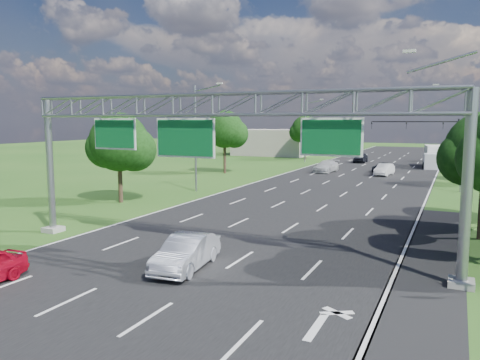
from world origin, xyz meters
The scene contains 19 objects.
ground centered at (0.00, 30.00, 0.00)m, with size 220.00×220.00×0.00m, color #255018.
road centered at (0.00, 30.00, 0.00)m, with size 18.00×180.00×0.02m, color black.
road_flare centered at (10.20, 14.00, 0.00)m, with size 3.00×30.00×0.02m, color black.
sign_gantry centered at (0.33, 12.00, 6.89)m, with size 23.50×1.00×9.56m.
traffic_signal centered at (7.48, 65.00, 5.17)m, with size 12.21×0.24×7.00m.
streetlight_l_near centered at (-11.30, 30.00, 5.58)m, with size 2.97×0.22×10.16m.
streetlight_l_far centered at (-11.30, 65.00, 5.58)m, with size 2.97×0.22×10.16m.
streetlight_r_mid centered at (11.30, 40.00, 5.58)m, with size 2.97×0.22×10.16m.
tree_verge_la centered at (-13.92, 22.04, 4.76)m, with size 5.76×4.80×7.40m.
tree_verge_lb centered at (-15.92, 45.04, 5.41)m, with size 5.76×4.80×8.06m.
tree_verge_lc centered at (-12.92, 70.04, 4.98)m, with size 5.76×4.80×7.62m.
tree_verge_re centered at (14.08, 78.04, 5.20)m, with size 5.76×4.80×7.84m.
building_left centered at (-22.00, 78.00, 2.50)m, with size 14.00×10.00×5.00m, color #AD9F91.
silver_sedan centered at (0.13, 9.27, 0.77)m, with size 1.63×4.67×1.54m, color silver.
car_queue_a centered at (-4.50, 51.86, 0.76)m, with size 2.12×5.23×1.52m, color #BABABA.
car_queue_b centered at (2.23, 54.98, 0.62)m, with size 2.06×4.47×1.24m, color black.
car_queue_c centered at (-3.11, 68.36, 0.78)m, with size 1.83×4.56×1.55m, color black.
car_queue_d centered at (2.97, 51.29, 0.72)m, with size 1.52×4.37×1.44m, color silver.
box_truck centered at (8.00, 64.87, 1.50)m, with size 3.15×8.49×3.12m.
Camera 1 is at (11.08, -8.42, 6.71)m, focal length 35.00 mm.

